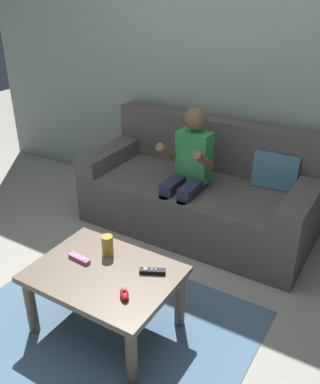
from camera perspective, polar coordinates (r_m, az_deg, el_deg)
The scene contains 10 objects.
ground_plane at distance 2.62m, azimuth -10.50°, elevation -17.98°, with size 9.79×9.79×0.00m, color #9E998E.
wall_back at distance 3.43m, azimuth 8.45°, elevation 17.10°, with size 4.90×0.05×2.50m, color gray.
couch at distance 3.38m, azimuth 5.52°, elevation -0.20°, with size 1.77×0.80×0.82m.
person_seated_on_couch at distance 3.12m, azimuth 3.77°, elevation 3.14°, with size 0.35×0.43×1.00m.
coffee_table at distance 2.41m, azimuth -7.41°, elevation -11.79°, with size 0.78×0.58×0.40m.
area_rug at distance 2.63m, azimuth -6.97°, elevation -17.36°, with size 1.62×1.25×0.01m, color slate.
game_remote_pink_near_edge at distance 2.46m, azimuth -10.73°, elevation -8.74°, with size 0.14×0.05×0.03m.
nunchuk_red at distance 2.18m, azimuth -4.80°, elevation -13.44°, with size 0.09×0.10×0.05m.
game_remote_black_far_corner at distance 2.33m, azimuth -1.03°, elevation -10.54°, with size 0.14×0.10×0.03m.
soda_can at distance 2.46m, azimuth -7.03°, elevation -7.11°, with size 0.07×0.07×0.12m, color #B78C2D.
Camera 1 is at (1.33, -1.31, 1.84)m, focal length 39.87 mm.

